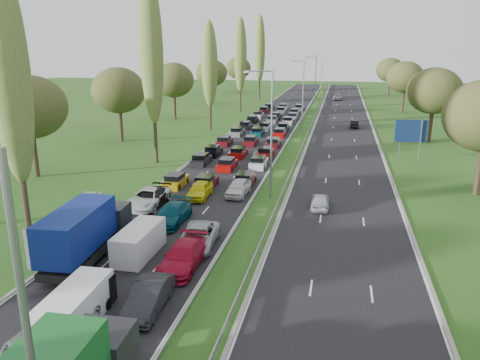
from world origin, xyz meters
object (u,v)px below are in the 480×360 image
Objects in this scene: near_car_2 at (148,198)px; white_van_rear at (141,241)px; blue_lorry at (85,232)px; near_car_3 at (151,198)px; white_van_front at (79,304)px; direction_sign at (411,133)px; info_sign at (94,200)px.

white_van_rear reaches higher than near_car_2.
blue_lorry is at bearing -155.91° from white_van_rear.
near_car_2 is 1.08× the size of near_car_3.
white_van_front is (3.80, -17.98, 0.21)m from near_car_2.
near_car_2 is 1.16× the size of white_van_front.
white_van_rear is (-0.26, 8.36, 0.02)m from white_van_front.
white_van_rear is 0.97× the size of direction_sign.
near_car_2 is at bearing 99.56° from white_van_front.
direction_sign is (24.97, 23.63, 2.77)m from near_car_3.
blue_lorry is at bearing -87.84° from near_car_2.
near_car_2 is at bearing 87.13° from blue_lorry.
near_car_2 is at bearing -150.92° from near_car_3.
white_van_front is 2.37× the size of info_sign.
near_car_3 is 11.27m from blue_lorry.
white_van_front is at bearing -117.18° from direction_sign.
direction_sign reaches higher than near_car_3.
direction_sign is (21.44, 41.75, 2.54)m from white_van_front.
info_sign reaches higher than near_car_2.
info_sign is (-3.56, -3.12, 0.55)m from near_car_2.
near_car_3 is at bearing -136.58° from direction_sign.
white_van_rear is 39.91m from direction_sign.
white_van_rear is at bearing -42.51° from info_sign.
near_car_3 is 1.05× the size of white_van_rear.
direction_sign is (28.80, 26.90, 2.20)m from info_sign.
direction_sign is at bearing 43.96° from near_car_2.
blue_lorry is 7.82m from white_van_front.
white_van_rear is at bearing -123.02° from direction_sign.
near_car_3 is 5.07m from info_sign.
white_van_rear is 9.63m from info_sign.
blue_lorry is at bearing -64.15° from info_sign.
near_car_3 is at bearing 98.65° from white_van_front.
blue_lorry is at bearing 114.53° from white_van_front.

